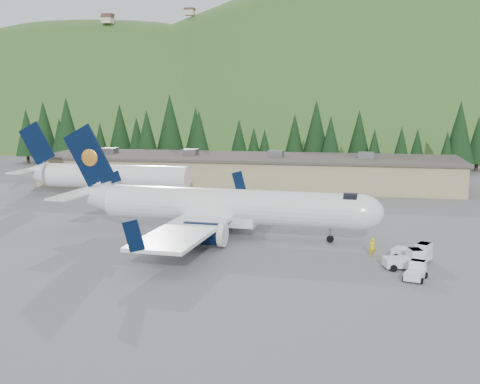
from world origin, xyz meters
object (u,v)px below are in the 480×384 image
object	(u,v)px
baggage_tug_b	(415,252)
terminal_building	(247,170)
baggage_tug_a	(406,260)
baggage_tug_c	(416,271)
ramp_worker	(372,247)
airliner	(220,207)
second_airliner	(99,175)

from	to	relation	value
baggage_tug_b	terminal_building	xyz separation A→B (m)	(-24.05, 44.44, 1.81)
baggage_tug_a	baggage_tug_c	xyz separation A→B (m)	(0.55, -3.05, -0.14)
baggage_tug_a	ramp_worker	xyz separation A→B (m)	(-2.90, 3.69, 0.10)
airliner	terminal_building	distance (m)	38.14
second_airliner	ramp_worker	size ratio (longest dim) A/B	15.36
baggage_tug_c	ramp_worker	xyz separation A→B (m)	(-3.45, 6.74, 0.24)
airliner	baggage_tug_c	bearing A→B (deg)	-28.15
airliner	ramp_worker	bearing A→B (deg)	-15.09
baggage_tug_a	baggage_tug_c	size ratio (longest dim) A/B	1.21
baggage_tug_b	baggage_tug_a	bearing A→B (deg)	-84.86
baggage_tug_c	terminal_building	xyz separation A→B (m)	(-23.61, 50.26, 1.97)
airliner	second_airliner	world-z (taller)	airliner
baggage_tug_a	ramp_worker	bearing A→B (deg)	113.15
baggage_tug_b	baggage_tug_c	distance (m)	5.84
baggage_tug_a	ramp_worker	world-z (taller)	ramp_worker
airliner	baggage_tug_c	world-z (taller)	airliner
terminal_building	second_airliner	bearing A→B (deg)	-141.22
baggage_tug_b	baggage_tug_c	world-z (taller)	baggage_tug_b
baggage_tug_b	terminal_building	world-z (taller)	terminal_building
baggage_tug_a	airliner	bearing A→B (deg)	139.08
ramp_worker	terminal_building	bearing A→B (deg)	-86.63
airliner	ramp_worker	xyz separation A→B (m)	(16.22, -5.59, -2.34)
second_airliner	baggage_tug_a	distance (m)	53.18
baggage_tug_c	ramp_worker	world-z (taller)	ramp_worker
airliner	baggage_tug_c	size ratio (longest dim) A/B	12.10
airliner	baggage_tug_b	xyz separation A→B (m)	(20.10, -6.52, -2.42)
second_airliner	baggage_tug_b	size ratio (longest dim) A/B	7.23
baggage_tug_b	baggage_tug_c	size ratio (longest dim) A/B	1.26
airliner	second_airliner	distance (m)	32.40
second_airliner	terminal_building	size ratio (longest dim) A/B	0.39
terminal_building	ramp_worker	size ratio (longest dim) A/B	39.66
baggage_tug_c	ramp_worker	bearing A→B (deg)	44.18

